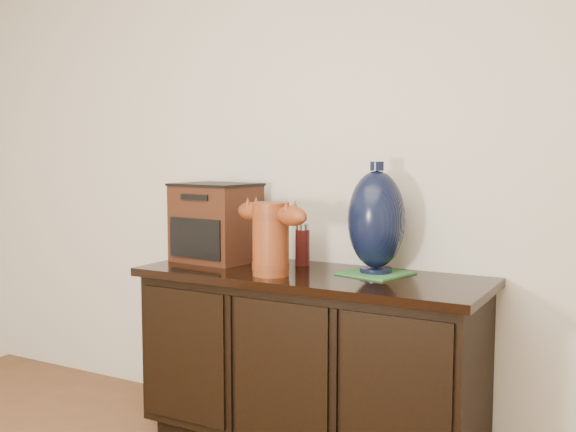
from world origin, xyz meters
The scene contains 6 objects.
sideboard centered at (0.00, 2.23, 0.39)m, with size 1.46×0.56×0.75m.
terracotta_vessel centered at (-0.11, 2.10, 0.92)m, with size 0.41×0.21×0.30m.
tv_radio centered at (-0.52, 2.29, 0.93)m, with size 0.38×0.32×0.36m.
green_mat centered at (0.25, 2.33, 0.76)m, with size 0.24×0.24×0.01m, color #326F35.
lamp_base centered at (0.25, 2.33, 0.98)m, with size 0.28×0.28×0.45m.
spray_can centered at (-0.12, 2.38, 0.85)m, with size 0.06×0.06×0.18m.
Camera 1 is at (1.26, -0.22, 1.25)m, focal length 42.00 mm.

